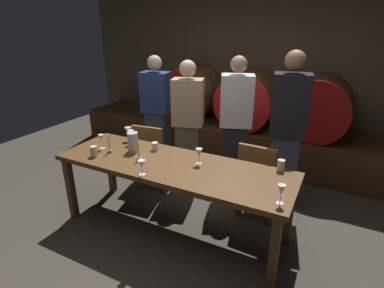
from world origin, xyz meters
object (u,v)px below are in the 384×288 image
chair_left (152,154)px  pitcher (133,142)px  chair_right (258,177)px  wine_glass_center_right (142,165)px  guest_center_right (235,126)px  wine_barrel_center (249,100)px  wine_glass_center_left (131,134)px  cup_center (155,146)px  wine_glass_right (199,153)px  dining_table (172,171)px  cup_right (281,165)px  guest_far_right (287,132)px  candle_left (110,148)px  wine_glass_left (128,131)px  wine_glass_far_right (281,191)px  wine_barrel_left (192,93)px  candle_right (139,156)px  wine_barrel_right (319,107)px  wine_glass_far_left (101,139)px  cup_left (94,151)px  guest_far_left (157,114)px  guest_center_left (188,124)px

chair_left → pitcher: bearing=98.7°
chair_right → wine_glass_center_right: (-0.82, -0.95, 0.38)m
guest_center_right → wine_glass_center_right: size_ratio=11.78×
wine_glass_center_right → wine_barrel_center: bearing=84.6°
chair_left → wine_glass_center_left: wine_glass_center_left is taller
cup_center → wine_glass_right: bearing=-9.6°
dining_table → cup_right: size_ratio=21.97×
guest_far_right → candle_left: size_ratio=9.08×
pitcher → cup_right: size_ratio=1.93×
wine_barrel_center → wine_glass_left: size_ratio=5.34×
wine_glass_center_right → wine_glass_far_right: size_ratio=0.90×
wine_barrel_left → candle_right: bearing=-76.4°
wine_glass_center_left → candle_left: bearing=-99.4°
cup_center → cup_right: 1.31m
wine_barrel_right → cup_center: bearing=-127.4°
wine_glass_left → wine_glass_center_right: wine_glass_left is taller
wine_barrel_left → wine_barrel_center: same height
wine_glass_left → wine_glass_center_right: size_ratio=1.10×
wine_glass_far_left → cup_right: 1.87m
guest_center_right → candle_left: (-0.98, -1.15, -0.05)m
dining_table → wine_glass_center_left: (-0.67, 0.23, 0.19)m
wine_barrel_left → wine_glass_center_left: wine_barrel_left is taller
chair_left → cup_left: bearing=74.9°
guest_far_left → pitcher: 1.15m
wine_barrel_center → guest_far_left: (-1.04, -0.93, -0.12)m
guest_center_left → candle_right: size_ratio=8.99×
wine_glass_center_left → cup_right: (1.64, 0.09, -0.07)m
wine_barrel_right → wine_glass_center_right: bearing=-116.7°
guest_far_right → wine_glass_center_right: guest_far_right is taller
guest_far_right → wine_glass_center_right: size_ratio=12.43×
wine_barrel_center → guest_far_left: 1.40m
guest_center_left → wine_glass_far_right: (1.43, -1.21, 0.04)m
wine_glass_far_left → wine_glass_center_left: 0.32m
guest_far_right → wine_glass_center_right: (-1.00, -1.31, -0.06)m
wine_barrel_left → guest_center_right: guest_center_right is taller
candle_left → wine_glass_left: 0.39m
wine_glass_left → wine_glass_center_left: bearing=-40.0°
wine_glass_left → wine_glass_far_left: bearing=-106.3°
cup_left → guest_far_left: bearing=95.4°
dining_table → guest_center_right: bearing=76.9°
guest_far_left → cup_left: bearing=87.3°
pitcher → guest_far_left: bearing=110.7°
dining_table → wine_glass_right: size_ratio=14.92×
guest_center_right → candle_right: bearing=43.3°
wine_glass_left → cup_left: bearing=-93.4°
dining_table → wine_glass_far_right: wine_glass_far_right is taller
chair_left → candle_right: bearing=109.2°
guest_center_left → cup_center: size_ratio=19.41×
wine_barrel_right → cup_center: size_ratio=10.06×
guest_far_left → guest_far_right: guest_far_right is taller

